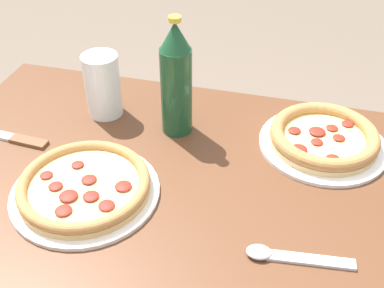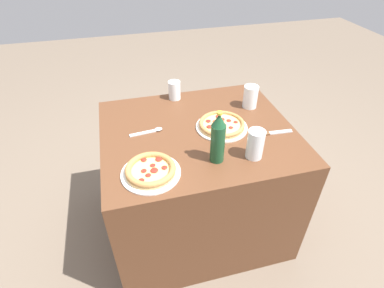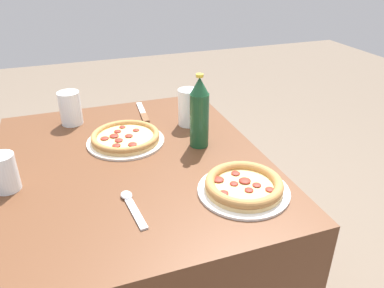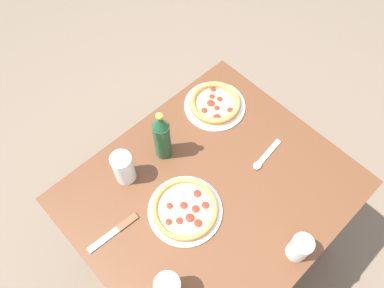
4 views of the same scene
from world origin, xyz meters
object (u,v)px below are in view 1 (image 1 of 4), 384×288
(pizza_veggie, at_px, (324,138))
(beer_bottle, at_px, (176,80))
(knife, at_px, (8,137))
(pizza_pepperoni, at_px, (84,187))
(glass_red_wine, at_px, (103,88))
(spoon, at_px, (283,256))

(pizza_veggie, relative_size, beer_bottle, 1.02)
(beer_bottle, relative_size, knife, 1.25)
(pizza_pepperoni, relative_size, beer_bottle, 1.06)
(pizza_veggie, relative_size, glass_red_wine, 1.83)
(pizza_pepperoni, height_order, beer_bottle, beer_bottle)
(beer_bottle, bearing_deg, pizza_pepperoni, -113.98)
(glass_red_wine, relative_size, knife, 0.69)
(pizza_veggie, xyz_separation_m, knife, (-0.64, -0.14, -0.02))
(pizza_veggie, bearing_deg, spoon, -98.40)
(knife, bearing_deg, beer_bottle, 20.17)
(glass_red_wine, bearing_deg, beer_bottle, -6.72)
(pizza_pepperoni, distance_m, spoon, 0.37)
(pizza_veggie, relative_size, pizza_pepperoni, 0.96)
(pizza_pepperoni, bearing_deg, beer_bottle, 66.02)
(pizza_pepperoni, bearing_deg, knife, 153.58)
(pizza_veggie, relative_size, spoon, 1.50)
(pizza_pepperoni, distance_m, beer_bottle, 0.28)
(glass_red_wine, distance_m, spoon, 0.54)
(pizza_veggie, distance_m, pizza_pepperoni, 0.49)
(pizza_veggie, bearing_deg, beer_bottle, -176.37)
(glass_red_wine, bearing_deg, pizza_veggie, -0.13)
(pizza_veggie, distance_m, knife, 0.66)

